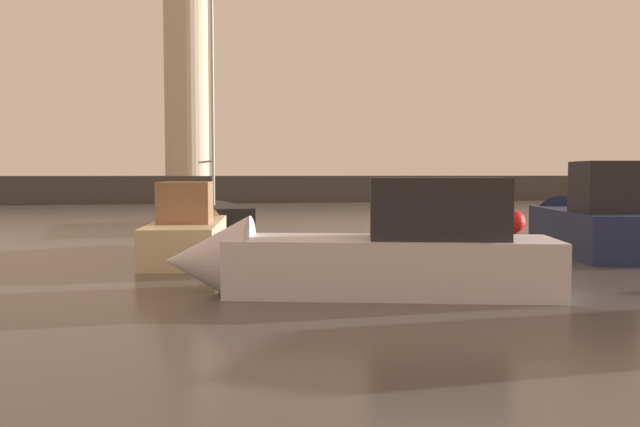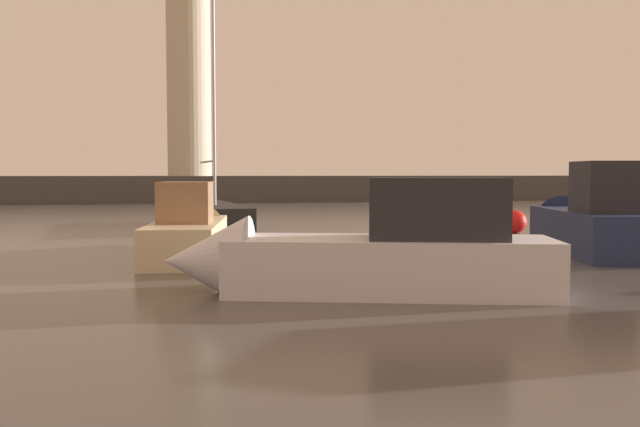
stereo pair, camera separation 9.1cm
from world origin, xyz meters
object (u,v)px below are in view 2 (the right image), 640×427
object	(u,v)px
motorboat_1	(353,254)
motorboat_2	(582,223)
mooring_buoy	(515,222)
sailboat_moored	(212,215)
lighthouse	(189,67)
motorboat_3	(191,231)

from	to	relation	value
motorboat_1	motorboat_2	size ratio (longest dim) A/B	1.05
motorboat_2	mooring_buoy	xyz separation A→B (m)	(0.79, 5.60, -0.39)
sailboat_moored	mooring_buoy	distance (m)	12.42
lighthouse	motorboat_2	xyz separation A→B (m)	(11.31, -37.17, -10.08)
motorboat_1	mooring_buoy	size ratio (longest dim) A/B	8.58
lighthouse	motorboat_3	xyz separation A→B (m)	(-0.19, -35.89, -10.25)
motorboat_1	lighthouse	bearing A→B (deg)	93.76
lighthouse	sailboat_moored	distance (m)	28.44
motorboat_3	sailboat_moored	size ratio (longest dim) A/B	0.61
motorboat_2	motorboat_3	bearing A→B (deg)	173.69
sailboat_moored	mooring_buoy	size ratio (longest dim) A/B	12.41
lighthouse	motorboat_3	distance (m)	37.33
lighthouse	sailboat_moored	size ratio (longest dim) A/B	1.66
lighthouse	motorboat_1	size ratio (longest dim) A/B	2.40
lighthouse	mooring_buoy	size ratio (longest dim) A/B	20.61
lighthouse	motorboat_1	distance (m)	43.98
motorboat_1	mooring_buoy	world-z (taller)	motorboat_1
motorboat_3	mooring_buoy	bearing A→B (deg)	19.40
lighthouse	sailboat_moored	xyz separation A→B (m)	(0.76, -26.48, -10.36)
motorboat_1	mooring_buoy	bearing A→B (deg)	50.18
sailboat_moored	mooring_buoy	bearing A→B (deg)	-24.19
motorboat_1	motorboat_3	size ratio (longest dim) A/B	1.13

